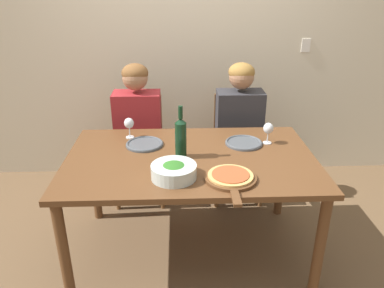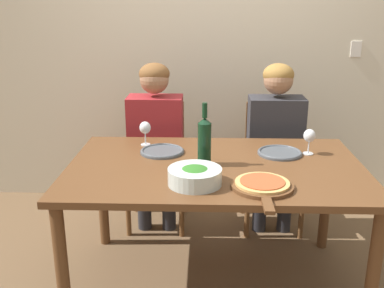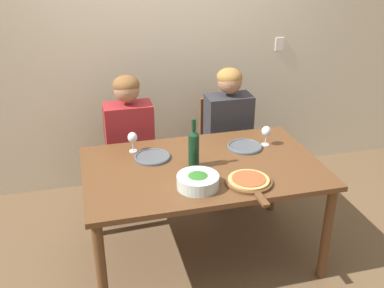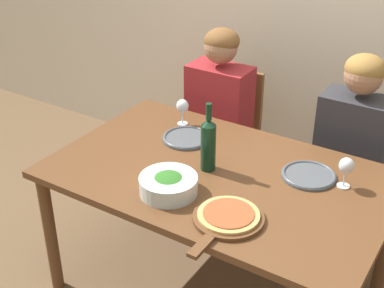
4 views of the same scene
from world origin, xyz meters
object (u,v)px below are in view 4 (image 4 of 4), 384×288
(person_man, at_px, (352,141))
(wine_bottle, at_px, (208,143))
(broccoli_bowl, at_px, (168,185))
(dinner_plate_right, at_px, (309,175))
(wine_glass_left, at_px, (182,107))
(wine_glass_right, at_px, (346,167))
(dinner_plate_left, at_px, (187,138))
(chair_left, at_px, (226,134))
(chair_right, at_px, (352,170))
(pizza_on_board, at_px, (228,217))
(person_woman, at_px, (218,106))

(person_man, distance_m, wine_bottle, 0.88)
(broccoli_bowl, relative_size, dinner_plate_right, 1.02)
(wine_glass_left, relative_size, wine_glass_right, 1.00)
(person_man, relative_size, wine_bottle, 3.49)
(wine_glass_right, bearing_deg, dinner_plate_left, -179.87)
(chair_left, xyz_separation_m, dinner_plate_left, (0.10, -0.62, 0.28))
(chair_right, xyz_separation_m, wine_bottle, (-0.49, -0.81, 0.41))
(dinner_plate_left, height_order, pizza_on_board, pizza_on_board)
(broccoli_bowl, xyz_separation_m, wine_glass_left, (-0.32, 0.61, 0.06))
(person_man, bearing_deg, pizza_on_board, -101.75)
(broccoli_bowl, height_order, dinner_plate_left, broccoli_bowl)
(dinner_plate_left, relative_size, dinner_plate_right, 1.00)
(person_woman, bearing_deg, wine_glass_right, -27.96)
(person_man, height_order, wine_glass_right, person_man)
(person_man, relative_size, wine_glass_right, 8.01)
(person_woman, distance_m, wine_glass_left, 0.39)
(pizza_on_board, bearing_deg, person_man, 78.25)
(chair_left, height_order, dinner_plate_right, chair_left)
(wine_glass_left, bearing_deg, dinner_plate_right, -10.08)
(person_woman, relative_size, pizza_on_board, 2.73)
(person_man, xyz_separation_m, wine_glass_right, (0.11, -0.51, 0.13))
(wine_bottle, xyz_separation_m, dinner_plate_right, (0.44, 0.19, -0.13))
(pizza_on_board, bearing_deg, person_woman, 121.75)
(broccoli_bowl, height_order, dinner_plate_right, broccoli_bowl)
(broccoli_bowl, bearing_deg, wine_bottle, 80.74)
(person_woman, height_order, broccoli_bowl, person_woman)
(chair_left, height_order, wine_bottle, wine_bottle)
(chair_left, relative_size, pizza_on_board, 2.02)
(chair_left, height_order, broccoli_bowl, chair_left)
(wine_bottle, bearing_deg, broccoli_bowl, -99.26)
(chair_right, bearing_deg, pizza_on_board, -100.63)
(pizza_on_board, bearing_deg, chair_right, 79.37)
(chair_right, height_order, person_man, person_man)
(person_woman, height_order, wine_bottle, person_woman)
(dinner_plate_right, height_order, wine_glass_left, wine_glass_left)
(broccoli_bowl, distance_m, pizza_on_board, 0.33)
(person_woman, relative_size, broccoli_bowl, 4.55)
(person_woman, bearing_deg, chair_left, 90.00)
(chair_left, bearing_deg, dinner_plate_left, -81.03)
(person_woman, xyz_separation_m, broccoli_bowl, (0.30, -0.98, 0.07))
(dinner_plate_left, xyz_separation_m, wine_glass_left, (-0.12, 0.14, 0.10))
(chair_right, xyz_separation_m, dinner_plate_left, (-0.74, -0.62, 0.28))
(chair_right, relative_size, person_woman, 0.74)
(chair_left, xyz_separation_m, chair_right, (0.84, 0.00, 0.00))
(chair_right, xyz_separation_m, dinner_plate_right, (-0.05, -0.62, 0.28))
(dinner_plate_left, xyz_separation_m, dinner_plate_right, (0.69, -0.00, 0.00))
(pizza_on_board, bearing_deg, wine_glass_left, 135.03)
(broccoli_bowl, distance_m, dinner_plate_right, 0.67)
(chair_left, height_order, chair_right, same)
(wine_bottle, relative_size, broccoli_bowl, 1.30)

